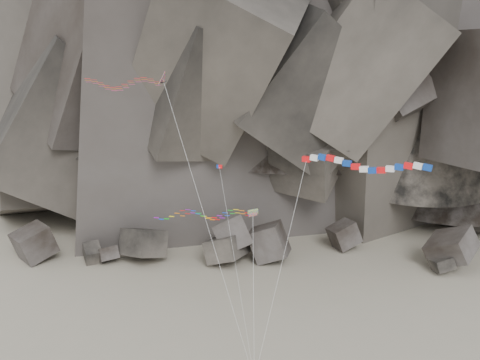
# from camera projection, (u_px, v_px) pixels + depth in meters

# --- Properties ---
(headland) EXTENTS (110.00, 70.00, 84.00)m
(headland) POSITION_uv_depth(u_px,v_px,m) (276.00, 18.00, 117.64)
(headland) COLOR #514A42
(headland) RESTS_ON ground
(boulder_field) EXTENTS (79.14, 17.96, 8.72)m
(boulder_field) POSITION_uv_depth(u_px,v_px,m) (233.00, 249.00, 90.67)
(boulder_field) COLOR #47423F
(boulder_field) RESTS_ON ground
(delta_kite) EXTENTS (18.06, 4.89, 31.88)m
(delta_kite) POSITION_uv_depth(u_px,v_px,m) (120.00, 83.00, 53.87)
(delta_kite) COLOR red
(delta_kite) RESTS_ON ground
(banner_kite) EXTENTS (16.42, 5.18, 23.61)m
(banner_kite) POSITION_uv_depth(u_px,v_px,m) (363.00, 165.00, 51.94)
(banner_kite) COLOR red
(banner_kite) RESTS_ON ground
(parafoil_kite) EXTENTS (12.63, 7.43, 16.83)m
(parafoil_kite) POSITION_uv_depth(u_px,v_px,m) (200.00, 214.00, 59.96)
(parafoil_kite) COLOR #CEDF0C
(parafoil_kite) RESTS_ON ground
(pennant_kite) EXTENTS (4.75, 6.41, 21.72)m
(pennant_kite) POSITION_uv_depth(u_px,v_px,m) (225.00, 205.00, 57.44)
(pennant_kite) COLOR red
(pennant_kite) RESTS_ON ground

